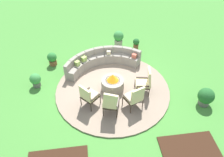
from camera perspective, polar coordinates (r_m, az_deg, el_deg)
name	(u,v)px	position (r m, az deg, el deg)	size (l,w,h in m)	color
ground_plane	(113,90)	(9.17, 0.16, -2.92)	(24.00, 24.00, 0.00)	#478C38
patio_circle	(113,89)	(9.15, 0.16, -2.79)	(4.66, 4.66, 0.06)	gray
mulch_bed_right	(191,152)	(7.83, 19.65, -17.37)	(1.86, 1.33, 0.04)	#382114
fire_pit	(113,83)	(8.92, 0.17, -1.28)	(0.92, 0.92, 0.76)	gray
curved_stone_bench	(101,61)	(10.09, -2.74, 4.63)	(3.45, 1.50, 0.74)	gray
lounge_chair_front_left	(88,95)	(8.15, -6.09, -4.33)	(0.78, 0.79, 1.05)	#2D2319
lounge_chair_front_right	(111,102)	(7.83, -0.33, -6.19)	(0.68, 0.71, 1.16)	#2D2319
lounge_chair_back_left	(135,97)	(8.09, 5.86, -4.74)	(0.78, 0.77, 1.06)	#2D2319
lounge_chair_back_right	(145,81)	(8.70, 8.53, -0.68)	(0.69, 0.65, 1.15)	#2D2319
potted_plant_0	(52,58)	(10.60, -15.14, 5.02)	(0.43, 0.43, 0.64)	brown
potted_plant_1	(136,44)	(11.38, 6.22, 8.95)	(0.32, 0.32, 0.59)	brown
potted_plant_2	(206,97)	(9.07, 23.01, -4.34)	(0.61, 0.61, 0.75)	#605B56
potted_plant_3	(36,80)	(9.64, -19.09, -0.30)	(0.46, 0.46, 0.62)	#605B56
potted_plant_4	(119,38)	(11.54, 1.69, 10.41)	(0.52, 0.52, 0.82)	#A89E8E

